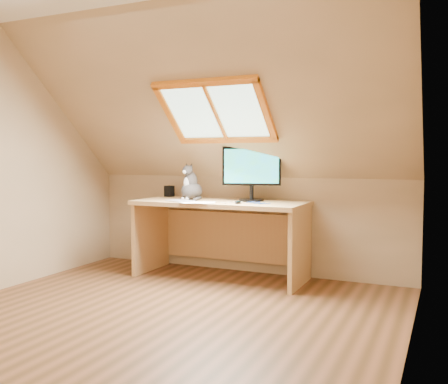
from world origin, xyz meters
The scene contains 10 objects.
ground centered at (0.00, 0.00, 0.00)m, with size 3.50×3.50×0.00m, color brown.
room_shell centered at (0.00, -0.09, 1.43)m, with size 3.52×3.52×2.41m.
desk centered at (-0.11, 1.45, 0.54)m, with size 1.70×0.74×0.77m.
monitor centered at (0.18, 1.48, 1.08)m, with size 0.57×0.24×0.53m.
cat centered at (-0.45, 1.40, 0.91)m, with size 0.27×0.30×0.38m.
desk_speaker centered at (-0.85, 1.63, 0.83)m, with size 0.08×0.08×0.12m, color black.
graphics_tablet centered at (-0.45, 1.16, 0.78)m, with size 0.26×0.18×0.01m, color #B2B2B7.
mouse centered at (0.17, 1.16, 0.79)m, with size 0.05×0.09×0.03m, color black.
papers centered at (-0.15, 1.12, 0.78)m, with size 0.35×0.30×0.01m.
cables centered at (0.22, 1.26, 0.78)m, with size 0.51×0.26×0.01m.
Camera 1 is at (1.96, -3.10, 1.21)m, focal length 40.00 mm.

